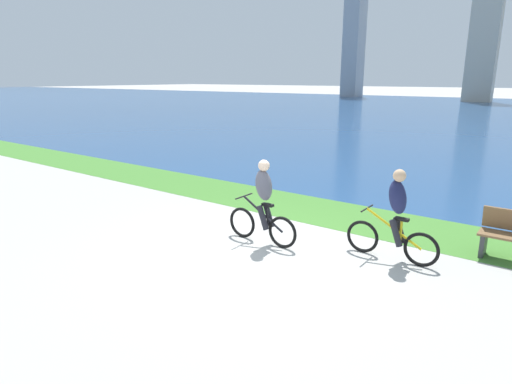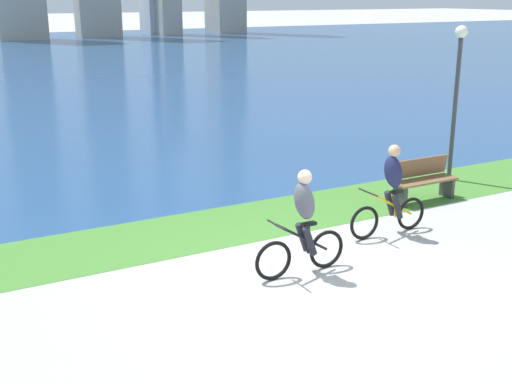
{
  "view_description": "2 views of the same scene",
  "coord_description": "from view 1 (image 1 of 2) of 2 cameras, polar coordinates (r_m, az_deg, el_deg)",
  "views": [
    {
      "loc": [
        4.57,
        -6.34,
        3.17
      ],
      "look_at": [
        -0.53,
        0.55,
        0.9
      ],
      "focal_mm": 30.48,
      "sensor_mm": 36.0,
      "label": 1
    },
    {
      "loc": [
        -5.31,
        -7.69,
        4.17
      ],
      "look_at": [
        -0.49,
        1.0,
        1.17
      ],
      "focal_mm": 46.02,
      "sensor_mm": 36.0,
      "label": 2
    }
  ],
  "objects": [
    {
      "name": "ground_plane",
      "position": [
        8.43,
        0.64,
        -7.25
      ],
      "size": [
        300.0,
        300.0,
        0.0
      ],
      "primitive_type": "plane",
      "color": "#B2AFA8"
    },
    {
      "name": "grass_strip_bayside",
      "position": [
        10.67,
        9.41,
        -2.63
      ],
      "size": [
        120.0,
        2.07,
        0.01
      ],
      "primitive_type": "cube",
      "color": "#478433",
      "rests_on": "ground"
    },
    {
      "name": "cyclist_lead",
      "position": [
        8.39,
        0.95,
        -1.35
      ],
      "size": [
        1.6,
        0.52,
        1.67
      ],
      "color": "black",
      "rests_on": "ground"
    },
    {
      "name": "cyclist_trailing",
      "position": [
        7.99,
        17.81,
        -2.94
      ],
      "size": [
        1.68,
        0.52,
        1.65
      ],
      "color": "black",
      "rests_on": "ground"
    }
  ]
}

